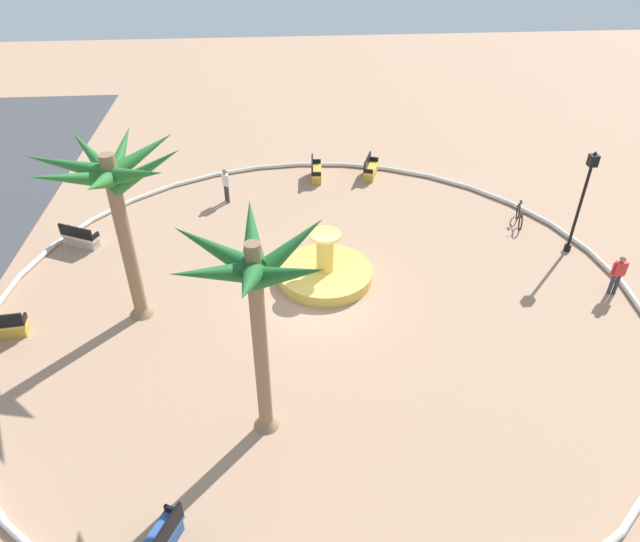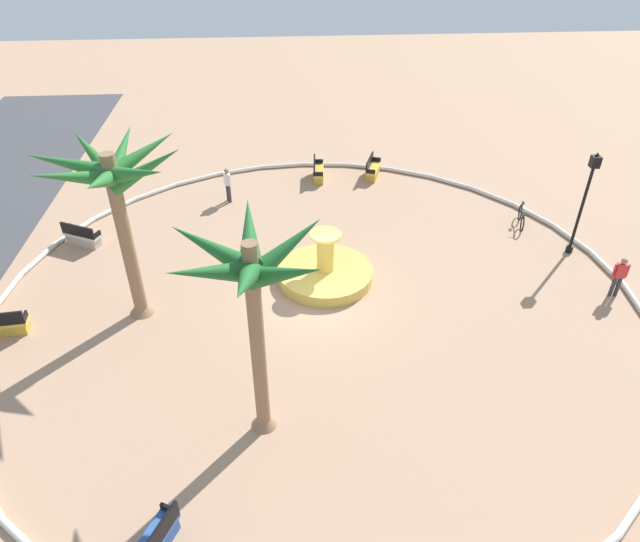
# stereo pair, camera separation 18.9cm
# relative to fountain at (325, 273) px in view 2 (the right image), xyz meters

# --- Properties ---
(ground_plane) EXTENTS (80.00, 80.00, 0.00)m
(ground_plane) POSITION_rel_fountain_xyz_m (-1.25, 0.37, -0.30)
(ground_plane) COLOR tan
(plaza_curb) EXTENTS (23.09, 23.09, 0.20)m
(plaza_curb) POSITION_rel_fountain_xyz_m (-1.25, 0.37, -0.20)
(plaza_curb) COLOR silver
(plaza_curb) RESTS_ON ground
(fountain) EXTENTS (3.58, 3.58, 2.02)m
(fountain) POSITION_rel_fountain_xyz_m (0.00, 0.00, 0.00)
(fountain) COLOR gold
(fountain) RESTS_ON ground
(palm_tree_near_fountain) EXTENTS (4.69, 4.63, 6.24)m
(palm_tree_near_fountain) POSITION_rel_fountain_xyz_m (-1.49, 6.56, 4.59)
(palm_tree_near_fountain) COLOR #8E6B4C
(palm_tree_near_fountain) RESTS_ON ground
(palm_tree_by_curb) EXTENTS (4.23, 3.92, 6.30)m
(palm_tree_by_curb) POSITION_rel_fountain_xyz_m (-6.86, 2.28, 4.61)
(palm_tree_by_curb) COLOR #8E6B4C
(palm_tree_by_curb) RESTS_ON ground
(bench_east) EXTENTS (0.66, 1.64, 1.00)m
(bench_east) POSITION_rel_fountain_xyz_m (-2.38, 10.94, 0.05)
(bench_east) COLOR gold
(bench_east) RESTS_ON ground
(bench_north) EXTENTS (1.63, 0.61, 1.00)m
(bench_north) POSITION_rel_fountain_xyz_m (8.63, -0.30, 0.05)
(bench_north) COLOR gold
(bench_north) RESTS_ON ground
(bench_southeast) EXTENTS (1.13, 1.66, 1.00)m
(bench_southeast) POSITION_rel_fountain_xyz_m (3.16, 9.81, 0.05)
(bench_southeast) COLOR beige
(bench_southeast) RESTS_ON ground
(bench_southwest) EXTENTS (1.68, 1.00, 1.00)m
(bench_southwest) POSITION_rel_fountain_xyz_m (8.72, -3.07, 0.05)
(bench_southwest) COLOR gold
(bench_southwest) RESTS_ON ground
(lamppost) EXTENTS (0.32, 0.32, 4.33)m
(lamppost) POSITION_rel_fountain_xyz_m (1.20, -10.05, 2.24)
(lamppost) COLOR black
(lamppost) RESTS_ON ground
(bicycle_red_frame) EXTENTS (1.68, 0.59, 0.94)m
(bicycle_red_frame) POSITION_rel_fountain_xyz_m (3.45, -8.82, 0.08)
(bicycle_red_frame) COLOR black
(bicycle_red_frame) RESTS_ON ground
(person_cyclist_helmet) EXTENTS (0.25, 0.52, 1.62)m
(person_cyclist_helmet) POSITION_rel_fountain_xyz_m (-1.74, -10.41, 0.61)
(person_cyclist_helmet) COLOR #33333D
(person_cyclist_helmet) RESTS_ON ground
(person_cyclist_photo) EXTENTS (0.46, 0.35, 1.66)m
(person_cyclist_photo) POSITION_rel_fountain_xyz_m (6.54, 4.01, 0.63)
(person_cyclist_photo) COLOR #33333D
(person_cyclist_photo) RESTS_ON ground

